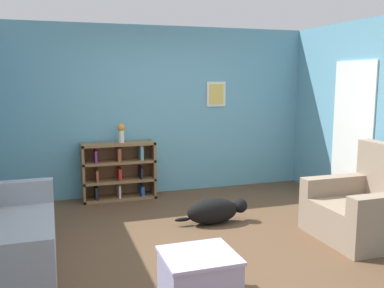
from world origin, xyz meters
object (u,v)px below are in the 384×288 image
recliner_chair (368,208)px  couch (0,246)px  bookshelf (119,171)px  vase (121,132)px  dog (215,211)px  coffee_table (199,275)px

recliner_chair → couch: bearing=177.4°
bookshelf → vase: (0.05, -0.02, 0.59)m
recliner_chair → vase: (-2.42, 2.45, 0.67)m
vase → recliner_chair: bearing=-45.4°
couch → dog: size_ratio=2.08×
coffee_table → vase: vase is taller
couch → recliner_chair: size_ratio=1.88×
bookshelf → coffee_table: (0.17, -3.21, -0.21)m
bookshelf → dog: bookshelf is taller
couch → coffee_table: 1.83m
bookshelf → recliner_chair: recliner_chair is taller
couch → recliner_chair: 3.89m
coffee_table → vase: bearing=92.1°
bookshelf → coffee_table: size_ratio=1.80×
bookshelf → recliner_chair: size_ratio=1.03×
vase → dog: bearing=-58.2°
bookshelf → dog: 1.81m
recliner_chair → dog: (-1.50, 0.97, -0.18)m
bookshelf → coffee_table: bearing=-87.0°
couch → vase: 2.80m
coffee_table → dog: coffee_table is taller
couch → bookshelf: bearing=58.4°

